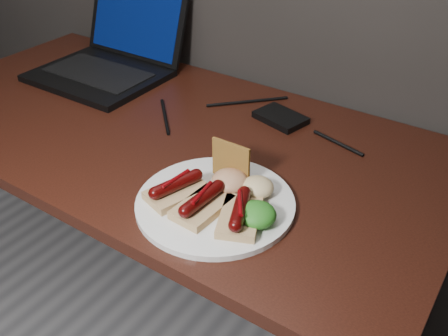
% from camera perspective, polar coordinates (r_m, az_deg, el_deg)
% --- Properties ---
extents(desk, '(1.40, 0.70, 0.75)m').
position_cam_1_polar(desk, '(1.27, -7.12, 1.16)').
color(desk, '#38150E').
rests_on(desk, ground).
extents(laptop, '(0.36, 0.37, 0.25)m').
position_cam_1_polar(laptop, '(1.53, -12.72, 12.45)').
color(laptop, black).
rests_on(laptop, desk).
extents(hard_drive, '(0.14, 0.11, 0.02)m').
position_cam_1_polar(hard_drive, '(1.25, 6.48, 5.74)').
color(hard_drive, black).
rests_on(hard_drive, desk).
extents(desk_cables, '(0.89, 0.33, 0.01)m').
position_cam_1_polar(desk_cables, '(1.32, -3.46, 7.42)').
color(desk_cables, black).
rests_on(desk_cables, desk).
extents(plate, '(0.34, 0.34, 0.01)m').
position_cam_1_polar(plate, '(0.95, -1.01, -4.02)').
color(plate, silver).
rests_on(plate, desk).
extents(bread_sausage_left, '(0.10, 0.13, 0.04)m').
position_cam_1_polar(bread_sausage_left, '(0.96, -5.45, -2.38)').
color(bread_sausage_left, tan).
rests_on(bread_sausage_left, plate).
extents(bread_sausage_center, '(0.08, 0.12, 0.04)m').
position_cam_1_polar(bread_sausage_center, '(0.92, -2.50, -4.05)').
color(bread_sausage_center, tan).
rests_on(bread_sausage_center, plate).
extents(bread_sausage_right, '(0.11, 0.13, 0.04)m').
position_cam_1_polar(bread_sausage_right, '(0.89, 1.83, -5.20)').
color(bread_sausage_right, tan).
rests_on(bread_sausage_right, plate).
extents(crispbread, '(0.08, 0.01, 0.08)m').
position_cam_1_polar(crispbread, '(0.98, 0.79, 0.73)').
color(crispbread, '#AD7B2F').
rests_on(crispbread, plate).
extents(salad_greens, '(0.07, 0.07, 0.04)m').
position_cam_1_polar(salad_greens, '(0.89, 3.80, -5.33)').
color(salad_greens, '#105013').
rests_on(salad_greens, plate).
extents(salsa_mound, '(0.07, 0.07, 0.04)m').
position_cam_1_polar(salsa_mound, '(0.97, 0.67, -1.48)').
color(salsa_mound, maroon).
rests_on(salsa_mound, plate).
extents(coleslaw_mound, '(0.06, 0.06, 0.04)m').
position_cam_1_polar(coleslaw_mound, '(0.96, 3.82, -2.20)').
color(coleslaw_mound, beige).
rests_on(coleslaw_mound, plate).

